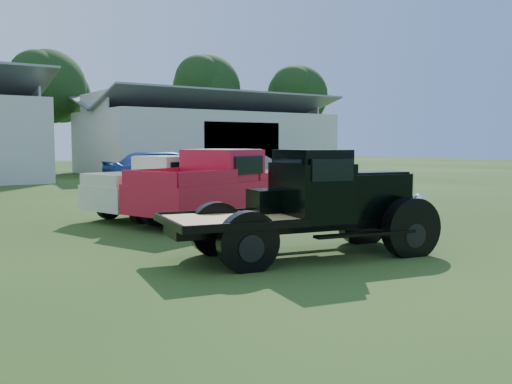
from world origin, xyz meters
TOP-DOWN VIEW (x-y plane):
  - ground at (0.00, 0.00)m, footprint 120.00×120.00m
  - shed_right at (14.00, 27.00)m, footprint 16.80×9.20m
  - tree_c at (5.00, 33.00)m, footprint 5.40×5.40m
  - tree_d at (18.00, 34.00)m, footprint 6.00×6.00m
  - tree_e at (26.00, 32.00)m, footprint 5.70×5.70m
  - vintage_flatbed at (0.48, 0.08)m, footprint 4.93×2.74m
  - red_pickup at (1.55, 4.72)m, footprint 5.37×3.42m
  - white_pickup at (0.82, 6.42)m, footprint 4.60×2.71m
  - misc_car_blue at (4.82, 14.68)m, footprint 5.24×2.30m
  - misc_car_grey at (8.70, 14.12)m, footprint 5.06×2.41m

SIDE VIEW (x-z plane):
  - ground at x=0.00m, z-range 0.00..0.00m
  - white_pickup at x=0.82m, z-range 0.00..1.59m
  - misc_car_grey at x=8.70m, z-range 0.00..1.60m
  - misc_car_blue at x=4.82m, z-range 0.00..1.75m
  - red_pickup at x=1.55m, z-range 0.00..1.83m
  - vintage_flatbed at x=0.48m, z-range 0.00..1.84m
  - shed_right at x=14.00m, z-range 0.00..5.20m
  - tree_c at x=5.00m, z-range 0.00..9.00m
  - tree_e at x=26.00m, z-range 0.00..9.50m
  - tree_d at x=18.00m, z-range 0.00..10.00m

